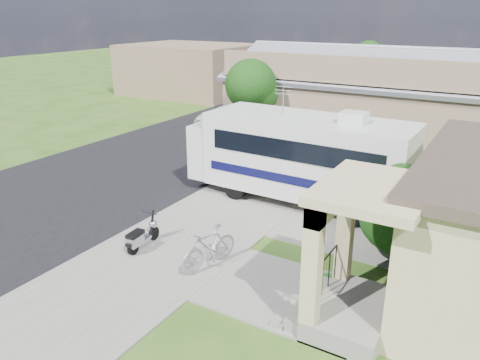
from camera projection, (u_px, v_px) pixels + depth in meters
The scene contains 18 objects.
ground at pixel (211, 249), 13.89m from camera, with size 120.00×120.00×0.00m, color #244412.
street_slab at pixel (200, 139), 25.57m from camera, with size 9.00×80.00×0.02m, color black.
sidewalk_slab at pixel (311, 157), 22.43m from camera, with size 4.00×80.00×0.06m, color #64615A.
driveway_slab at pixel (316, 207), 16.79m from camera, with size 7.00×6.00×0.05m, color #64615A.
walk_slab at pixel (289, 294), 11.63m from camera, with size 4.00×3.00×0.05m, color #64615A.
warehouse at pixel (360, 105), 24.48m from camera, with size 12.50×8.40×5.04m.
distant_bldg_far at pixel (190, 69), 39.13m from camera, with size 10.00×8.00×4.00m, color brown.
distant_bldg_near at pixel (276, 62), 47.99m from camera, with size 8.00×7.00×3.20m, color #806750.
street_tree_a at pixel (253, 88), 21.86m from camera, with size 2.44×2.40×4.58m.
street_tree_b at pixel (329, 64), 29.88m from camera, with size 2.44×2.40×4.73m.
street_tree_c at pixel (370, 57), 37.24m from camera, with size 2.44×2.40×4.42m.
motorhome at pixel (300, 155), 16.78m from camera, with size 8.16×2.79×4.16m.
shrub at pixel (402, 212), 12.80m from camera, with size 2.33×2.23×2.86m.
scooter at pixel (141, 236), 13.68m from camera, with size 0.52×1.47×0.97m.
bicycle at pixel (209, 249), 12.68m from camera, with size 0.54×1.90×1.14m, color #A2A1A8.
pickup_truck at pixel (246, 117), 26.87m from camera, with size 2.91×6.31×1.75m, color silver.
van at pixel (294, 97), 33.07m from camera, with size 2.35×5.77×1.67m, color silver.
garden_hose at pixel (329, 282), 12.02m from camera, with size 0.44×0.44×0.20m, color #155F13.
Camera 1 is at (7.06, -10.17, 6.69)m, focal length 35.00 mm.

